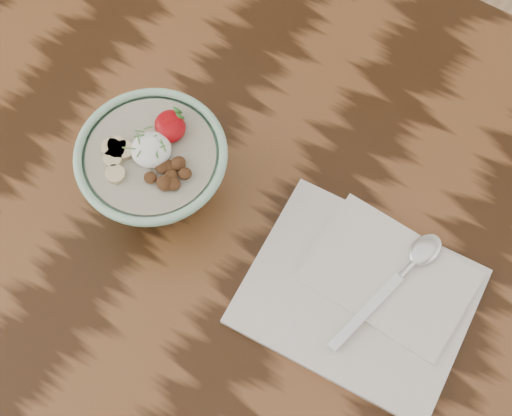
% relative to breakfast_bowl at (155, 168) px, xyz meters
% --- Properties ---
extents(table, '(1.60, 0.90, 0.75)m').
position_rel_breakfast_bowl_xyz_m(table, '(-0.01, 0.06, -0.16)').
color(table, black).
rests_on(table, ground).
extents(breakfast_bowl, '(0.19, 0.19, 0.12)m').
position_rel_breakfast_bowl_xyz_m(breakfast_bowl, '(0.00, 0.00, 0.00)').
color(breakfast_bowl, '#99CEAD').
rests_on(breakfast_bowl, table).
extents(napkin, '(0.28, 0.23, 0.02)m').
position_rel_breakfast_bowl_xyz_m(napkin, '(0.30, 0.02, -0.06)').
color(napkin, silver).
rests_on(napkin, table).
extents(spoon, '(0.07, 0.20, 0.01)m').
position_rel_breakfast_bowl_xyz_m(spoon, '(0.33, 0.07, -0.04)').
color(spoon, silver).
rests_on(spoon, napkin).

